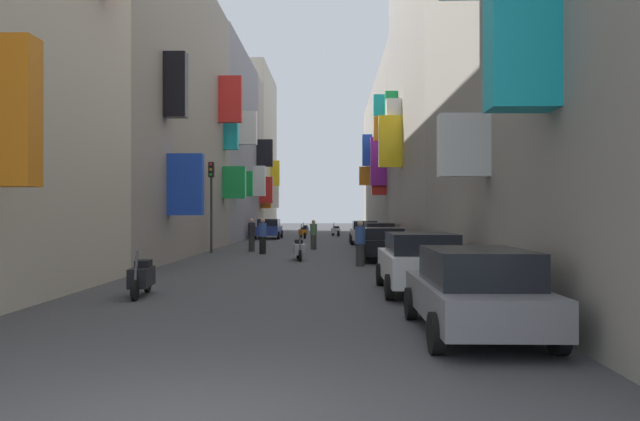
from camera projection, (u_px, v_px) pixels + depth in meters
name	position (u px, v px, depth m)	size (l,w,h in m)	color
ground_plane	(309.00, 245.00, 35.01)	(140.00, 140.00, 0.00)	#424244
building_left_mid_a	(134.00, 109.00, 26.89)	(7.37, 17.35, 13.83)	gray
building_left_mid_b	(206.00, 146.00, 42.35)	(7.34, 13.58, 13.98)	gray
building_left_mid_c	(228.00, 158.00, 51.03)	(7.16, 3.81, 13.83)	#9E9384
building_left_far	(242.00, 153.00, 59.08)	(6.91, 12.26, 16.50)	#BCB29E
building_right_mid_a	(461.00, 101.00, 28.91)	(7.21, 14.29, 15.37)	gray
building_right_mid_b	(407.00, 161.00, 50.42)	(7.06, 28.81, 13.15)	gray
parked_car_black	(382.00, 243.00, 23.97)	(2.00, 4.24, 1.37)	black
parked_car_grey	(475.00, 290.00, 9.25)	(1.89, 3.96, 1.42)	slate
parked_car_blue	(269.00, 228.00, 43.58)	(1.93, 4.01, 1.51)	navy
parked_car_red	(378.00, 235.00, 31.19)	(1.87, 4.40, 1.43)	#B21E1E
parked_car_white	(420.00, 261.00, 14.24)	(1.95, 4.03, 1.49)	white
parked_car_silver	(364.00, 232.00, 36.34)	(1.84, 4.03, 1.47)	#B7B7BC
scooter_white	(336.00, 231.00, 48.06)	(0.77, 1.69, 1.13)	silver
scooter_silver	(299.00, 249.00, 23.89)	(0.58, 1.86, 1.13)	#ADADB2
scooter_orange	(303.00, 232.00, 44.26)	(0.74, 1.94, 1.13)	orange
scooter_blue	(305.00, 230.00, 50.60)	(0.64, 1.85, 1.13)	#2D4CAD
scooter_black	(142.00, 277.00, 13.59)	(0.56, 1.85, 1.13)	black
pedestrian_crossing	(252.00, 235.00, 29.18)	(0.47, 0.47, 1.70)	#2C2C2C
pedestrian_near_left	(313.00, 235.00, 30.77)	(0.50, 0.50, 1.60)	#343434
pedestrian_near_right	(263.00, 236.00, 27.45)	(0.40, 0.40, 1.72)	black
pedestrian_mid_street	(360.00, 243.00, 21.19)	(0.45, 0.45, 1.71)	#333333
traffic_light_near_corner	(211.00, 191.00, 28.12)	(0.26, 0.34, 4.50)	#2D2D2D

